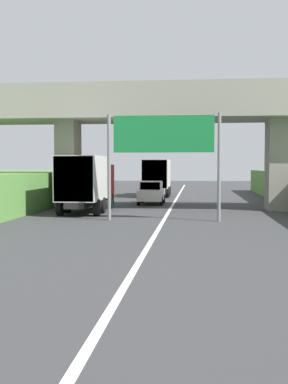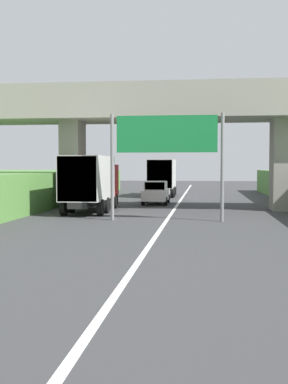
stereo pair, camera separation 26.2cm
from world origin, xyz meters
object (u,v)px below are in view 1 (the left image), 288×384
object	(u,v)px
car_white	(151,193)
overhead_highway_sign	(164,141)
truck_red	(87,181)
truck_blue	(157,176)

from	to	relation	value
car_white	overhead_highway_sign	bearing A→B (deg)	-81.67
overhead_highway_sign	truck_red	distance (m)	6.91
overhead_highway_sign	car_white	xyz separation A→B (m)	(-1.62, 11.09, -3.26)
car_white	truck_blue	bearing A→B (deg)	91.88
truck_red	car_white	world-z (taller)	truck_red
overhead_highway_sign	truck_blue	xyz separation A→B (m)	(-1.94, 20.80, -2.18)
truck_red	truck_blue	bearing A→B (deg)	79.58
overhead_highway_sign	car_white	size ratio (longest dim) A/B	1.43
truck_blue	car_white	world-z (taller)	truck_blue
overhead_highway_sign	car_white	distance (m)	11.68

